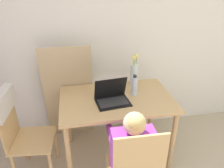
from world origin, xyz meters
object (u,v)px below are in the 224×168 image
Objects in this scene: flower_vase at (134,73)px; person_seated at (132,148)px; laptop at (112,96)px; chair_spare at (16,123)px; water_bottle at (134,86)px.

person_seated is at bearing -106.52° from flower_vase.
laptop is 0.43m from flower_vase.
person_seated is 0.56m from laptop.
chair_spare is 2.76× the size of laptop.
flower_vase is (1.21, 0.31, 0.27)m from chair_spare.
laptop is at bearing -81.44° from person_seated.
chair_spare is 1.28m from flower_vase.
chair_spare is 2.59× the size of flower_vase.
laptop reaches higher than water_bottle.
person_seated is at bearing -111.16° from chair_spare.
person_seated reaches higher than chair_spare.
chair_spare is 0.96× the size of person_seated.
laptop is at bearing -136.32° from flower_vase.
laptop is at bearing -82.43° from chair_spare.
laptop is at bearing -161.99° from water_bottle.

